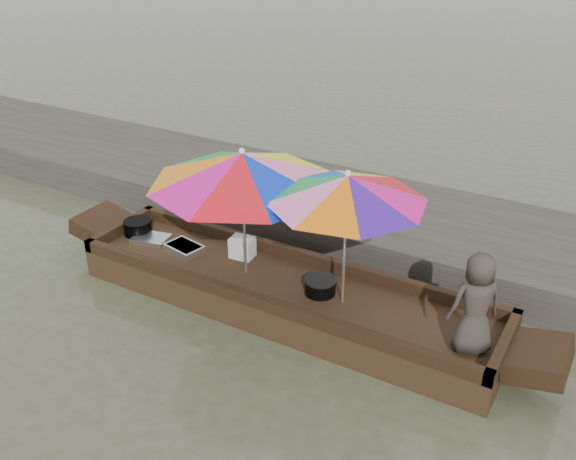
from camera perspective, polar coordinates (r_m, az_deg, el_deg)
The scene contains 11 objects.
water at distance 7.60m, azimuth -0.38°, elevation -7.01°, with size 80.00×80.00×0.00m, color #3F462C.
dock at distance 9.18m, azimuth 6.60°, elevation 1.06°, with size 22.00×2.20×0.50m, color #2D2B26.
boat_hull at distance 7.50m, azimuth -0.39°, elevation -5.91°, with size 5.08×1.20×0.35m, color #322113.
cooking_pot at distance 8.66m, azimuth -13.21°, elevation 0.24°, with size 0.36×0.36×0.19m, color black.
tray_crayfish at distance 8.14m, azimuth -9.21°, elevation -1.62°, with size 0.46×0.32×0.09m, color silver.
tray_scallop at distance 8.48m, azimuth -12.08°, elevation -0.76°, with size 0.46×0.32×0.06m, color silver.
charcoal_grill at distance 7.20m, azimuth 2.88°, elevation -5.06°, with size 0.35×0.35×0.16m, color black.
supply_bag at distance 7.90m, azimuth -4.08°, elevation -1.55°, with size 0.28×0.22×0.26m, color silver.
vendor at distance 6.35m, azimuth 16.36°, elevation -6.31°, with size 0.53×0.34×1.07m, color #352E29.
umbrella_bow at distance 7.27m, azimuth -3.93°, elevation 1.50°, with size 2.13×2.13×1.55m, color pink, non-canonical shape.
umbrella_stern at distance 6.72m, azimuth 5.09°, elevation -0.86°, with size 1.67×1.67×1.55m, color #E5148D, non-canonical shape.
Camera 1 is at (3.19, -5.40, 4.29)m, focal length 40.00 mm.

